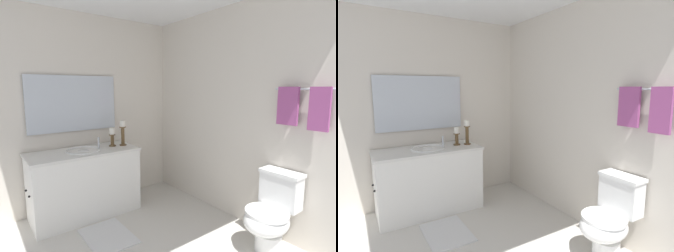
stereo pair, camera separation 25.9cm
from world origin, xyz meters
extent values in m
cube|color=beige|center=(0.00, 0.00, -0.01)|extent=(2.65, 2.47, 0.02)
cube|color=silver|center=(0.00, 1.23, 1.23)|extent=(2.65, 0.04, 2.45)
cube|color=silver|center=(-1.32, 0.00, 1.23)|extent=(0.04, 2.47, 2.45)
cube|color=white|center=(-1.00, -0.17, 0.38)|extent=(0.55, 1.21, 0.76)
cube|color=silver|center=(-1.00, -0.17, 0.78)|extent=(0.58, 1.24, 0.03)
sphere|color=black|center=(-1.10, -0.79, 0.42)|extent=(0.02, 0.02, 0.02)
sphere|color=black|center=(-0.90, -0.79, 0.42)|extent=(0.02, 0.02, 0.02)
ellipsoid|color=white|center=(-1.00, -0.17, 0.75)|extent=(0.38, 0.30, 0.11)
torus|color=white|center=(-1.00, -0.17, 0.80)|extent=(0.40, 0.40, 0.02)
cylinder|color=silver|center=(-1.00, 0.02, 0.86)|extent=(0.02, 0.02, 0.14)
cube|color=silver|center=(-1.28, -0.17, 1.34)|extent=(0.02, 1.08, 0.69)
cylinder|color=brown|center=(-0.98, 0.34, 0.80)|extent=(0.09, 0.09, 0.01)
cylinder|color=brown|center=(-0.98, 0.34, 0.91)|extent=(0.04, 0.04, 0.23)
cylinder|color=brown|center=(-0.98, 0.34, 1.03)|extent=(0.08, 0.08, 0.01)
cylinder|color=white|center=(-0.98, 0.34, 1.08)|extent=(0.06, 0.06, 0.08)
cylinder|color=brown|center=(-1.02, 0.21, 0.80)|extent=(0.09, 0.09, 0.01)
cylinder|color=brown|center=(-1.02, 0.21, 0.87)|extent=(0.04, 0.04, 0.14)
cylinder|color=brown|center=(-1.02, 0.21, 0.94)|extent=(0.08, 0.08, 0.01)
cylinder|color=white|center=(-1.02, 0.21, 0.99)|extent=(0.06, 0.06, 0.08)
cylinder|color=white|center=(0.76, 0.93, 0.09)|extent=(0.24, 0.24, 0.18)
ellipsoid|color=white|center=(0.76, 0.88, 0.32)|extent=(0.38, 0.46, 0.24)
cylinder|color=white|center=(0.76, 0.88, 0.40)|extent=(0.39, 0.39, 0.03)
cube|color=white|center=(0.76, 1.10, 0.56)|extent=(0.36, 0.17, 0.32)
cube|color=white|center=(0.76, 1.10, 0.73)|extent=(0.38, 0.19, 0.03)
cylinder|color=silver|center=(0.88, 1.17, 1.52)|extent=(0.55, 0.02, 0.02)
cube|color=#A54C8C|center=(0.74, 1.16, 1.36)|extent=(0.19, 0.03, 0.35)
cube|color=#A54C8C|center=(1.02, 1.16, 1.35)|extent=(0.17, 0.03, 0.38)
cube|color=silver|center=(-0.37, -0.17, 0.01)|extent=(0.60, 0.44, 0.02)
camera|label=1|loc=(1.97, -1.17, 1.53)|focal=27.55mm
camera|label=2|loc=(2.12, -0.96, 1.53)|focal=27.55mm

